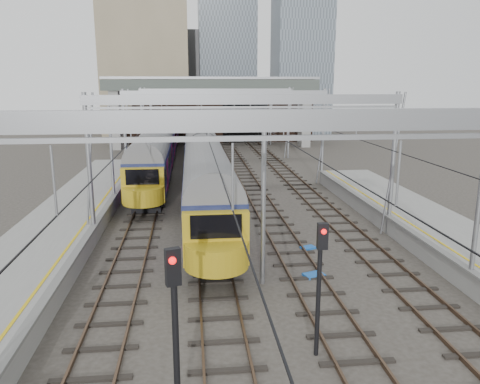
{
  "coord_description": "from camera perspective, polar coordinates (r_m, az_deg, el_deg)",
  "views": [
    {
      "loc": [
        -2.95,
        -16.56,
        8.42
      ],
      "look_at": [
        -0.22,
        9.14,
        2.4
      ],
      "focal_mm": 35.0,
      "sensor_mm": 36.0,
      "label": 1
    }
  ],
  "objects": [
    {
      "name": "train_main",
      "position": [
        51.38,
        -5.0,
        6.47
      ],
      "size": [
        2.84,
        65.76,
        4.88
      ],
      "color": "black",
      "rests_on": "ground"
    },
    {
      "name": "overhead_line",
      "position": [
        38.21,
        -1.66,
        10.33
      ],
      "size": [
        16.8,
        80.0,
        8.0
      ],
      "color": "gray",
      "rests_on": "ground"
    },
    {
      "name": "ground",
      "position": [
        18.82,
        3.71,
        -13.51
      ],
      "size": [
        160.0,
        160.0,
        0.0
      ],
      "primitive_type": "plane",
      "color": "#38332D",
      "rests_on": "ground"
    },
    {
      "name": "signal_near_left",
      "position": [
        11.39,
        -7.94,
        -15.1
      ],
      "size": [
        0.38,
        0.47,
        4.85
      ],
      "rotation": [
        0.0,
        0.0,
        0.32
      ],
      "color": "black",
      "rests_on": "ground"
    },
    {
      "name": "train_second",
      "position": [
        53.68,
        -9.35,
        6.59
      ],
      "size": [
        2.78,
        48.29,
        4.79
      ],
      "color": "black",
      "rests_on": "ground"
    },
    {
      "name": "equip_cover_c",
      "position": [
        24.86,
        8.31,
        -6.72
      ],
      "size": [
        0.88,
        0.76,
        0.09
      ],
      "primitive_type": "cube",
      "rotation": [
        0.0,
        0.0,
        0.38
      ],
      "color": "blue",
      "rests_on": "ground"
    },
    {
      "name": "equip_cover_b",
      "position": [
        29.94,
        -4.95,
        -3.19
      ],
      "size": [
        0.88,
        0.75,
        0.09
      ],
      "primitive_type": "cube",
      "rotation": [
        0.0,
        0.0,
        -0.36
      ],
      "color": "blue",
      "rests_on": "ground"
    },
    {
      "name": "tracks",
      "position": [
        32.8,
        -0.71,
        -1.73
      ],
      "size": [
        14.4,
        80.0,
        0.22
      ],
      "color": "#4C3828",
      "rests_on": "ground"
    },
    {
      "name": "signal_near_centre",
      "position": [
        14.58,
        9.72,
        -9.66
      ],
      "size": [
        0.31,
        0.45,
        4.42
      ],
      "rotation": [
        0.0,
        0.0,
        -0.01
      ],
      "color": "black",
      "rests_on": "ground"
    },
    {
      "name": "overbridge",
      "position": [
        62.64,
        -3.45,
        12.04
      ],
      "size": [
        28.0,
        3.0,
        9.25
      ],
      "color": "gray",
      "rests_on": "ground"
    },
    {
      "name": "retaining_wall",
      "position": [
        68.75,
        -2.47,
        9.69
      ],
      "size": [
        28.0,
        2.75,
        9.0
      ],
      "color": "#311E15",
      "rests_on": "ground"
    },
    {
      "name": "platform_left",
      "position": [
        21.85,
        -25.27,
        -9.31
      ],
      "size": [
        4.32,
        55.0,
        1.12
      ],
      "color": "gray",
      "rests_on": "ground"
    },
    {
      "name": "equip_cover_a",
      "position": [
        21.5,
        9.0,
        -9.96
      ],
      "size": [
        1.04,
        0.87,
        0.1
      ],
      "primitive_type": "cube",
      "rotation": [
        0.0,
        0.0,
        0.32
      ],
      "color": "blue",
      "rests_on": "ground"
    },
    {
      "name": "city_skyline",
      "position": [
        87.66,
        -2.46,
        18.78
      ],
      "size": [
        37.5,
        27.5,
        60.0
      ],
      "color": "tan",
      "rests_on": "ground"
    }
  ]
}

